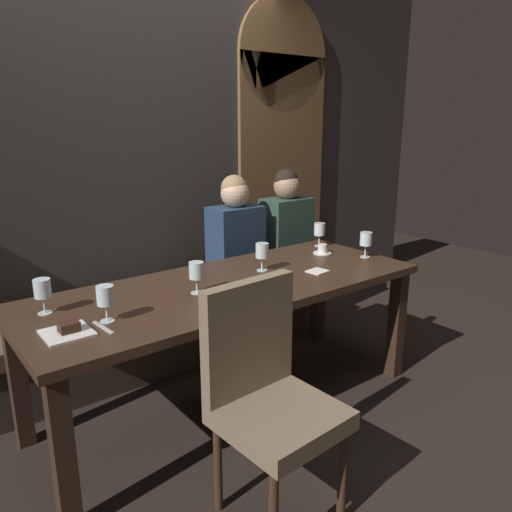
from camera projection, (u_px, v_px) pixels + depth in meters
ground at (231, 404)px, 2.87m from camera, size 9.00×9.00×0.00m
back_wall_tiled at (127, 133)px, 3.40m from camera, size 6.00×0.12×3.00m
arched_door at (282, 147)px, 4.18m from camera, size 0.90×0.05×2.55m
dining_table at (230, 298)px, 2.70m from camera, size 2.20×0.84×0.74m
banquette_bench at (171, 329)px, 3.35m from camera, size 2.50×0.44×0.45m
chair_near_side at (267, 387)px, 1.99m from camera, size 0.46×0.46×0.98m
diner_redhead at (235, 233)px, 3.49m from camera, size 0.36×0.24×0.78m
diner_bearded at (286, 224)px, 3.76m from camera, size 0.36×0.24×0.79m
wine_glass_end_right at (366, 239)px, 3.15m from camera, size 0.08×0.08×0.16m
wine_glass_end_left at (105, 296)px, 2.14m from camera, size 0.08×0.08×0.16m
wine_glass_center_front at (262, 251)px, 2.87m from camera, size 0.08×0.08×0.16m
wine_glass_center_back at (196, 271)px, 2.49m from camera, size 0.08×0.08×0.16m
wine_glass_far_right at (42, 289)px, 2.23m from camera, size 0.08×0.08×0.16m
wine_glass_near_right at (320, 230)px, 3.43m from camera, size 0.08×0.08×0.16m
espresso_cup at (322, 250)px, 3.26m from camera, size 0.12×0.12×0.06m
dessert_plate at (68, 331)px, 2.04m from camera, size 0.19×0.19×0.05m
fork_on_table at (103, 328)px, 2.10m from camera, size 0.03×0.17×0.01m
folded_napkin at (318, 271)px, 2.87m from camera, size 0.12×0.11×0.01m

